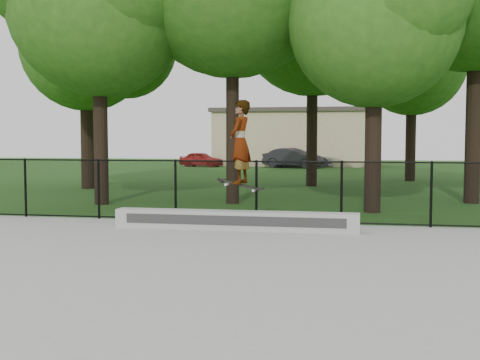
{
  "coord_description": "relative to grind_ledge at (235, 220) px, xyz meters",
  "views": [
    {
      "loc": [
        2.24,
        -8.17,
        2.08
      ],
      "look_at": [
        -0.08,
        4.2,
        1.2
      ],
      "focal_mm": 45.0,
      "sensor_mm": 36.0,
      "label": 1
    }
  ],
  "objects": [
    {
      "name": "car_a",
      "position": [
        -8.25,
        29.43,
        0.27
      ],
      "size": [
        3.34,
        1.84,
        1.08
      ],
      "primitive_type": "imported",
      "rotation": [
        0.0,
        0.0,
        1.38
      ],
      "color": "maroon",
      "rests_on": "ground"
    },
    {
      "name": "car_b",
      "position": [
        -1.56,
        29.08,
        0.42
      ],
      "size": [
        4.06,
        2.54,
        1.38
      ],
      "primitive_type": "imported",
      "rotation": [
        0.0,
        0.0,
        1.26
      ],
      "color": "black",
      "rests_on": "ground"
    },
    {
      "name": "tree_row",
      "position": [
        0.64,
        8.88,
        6.4
      ],
      "size": [
        20.53,
        17.99,
        10.98
      ],
      "color": "black",
      "rests_on": "ground"
    },
    {
      "name": "chainlink_fence",
      "position": [
        0.29,
        1.2,
        0.54
      ],
      "size": [
        16.06,
        0.06,
        1.5
      ],
      "color": "black",
      "rests_on": "concrete_slab"
    },
    {
      "name": "skater_airborne",
      "position": [
        0.16,
        -0.2,
        1.7
      ],
      "size": [
        0.82,
        0.72,
        1.98
      ],
      "color": "black",
      "rests_on": "ground"
    },
    {
      "name": "car_c",
      "position": [
        -0.92,
        30.85,
        0.38
      ],
      "size": [
        4.1,
        1.81,
        1.29
      ],
      "primitive_type": "imported",
      "rotation": [
        0.0,
        0.0,
        1.57
      ],
      "color": "#A8A7BD",
      "rests_on": "ground"
    },
    {
      "name": "ground",
      "position": [
        0.29,
        -4.7,
        -0.27
      ],
      "size": [
        100.0,
        100.0,
        0.0
      ],
      "primitive_type": "plane",
      "color": "#275217",
      "rests_on": "ground"
    },
    {
      "name": "concrete_slab",
      "position": [
        0.29,
        -4.7,
        -0.24
      ],
      "size": [
        14.0,
        12.0,
        0.06
      ],
      "primitive_type": "cube",
      "color": "gray",
      "rests_on": "ground"
    },
    {
      "name": "grind_ledge",
      "position": [
        0.0,
        0.0,
        0.0
      ],
      "size": [
        5.4,
        0.4,
        0.42
      ],
      "primitive_type": "cube",
      "color": "#A3A39E",
      "rests_on": "concrete_slab"
    },
    {
      "name": "distant_building",
      "position": [
        -1.71,
        33.3,
        1.89
      ],
      "size": [
        12.4,
        6.4,
        4.3
      ],
      "color": "#CCBA8F",
      "rests_on": "ground"
    }
  ]
}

